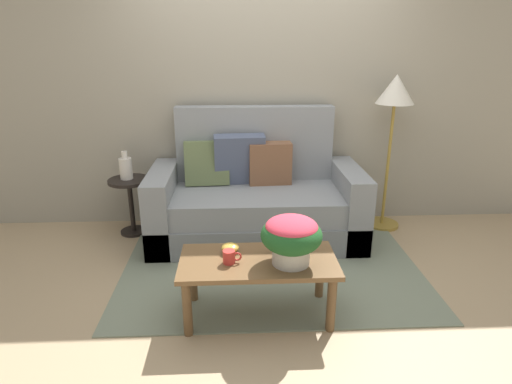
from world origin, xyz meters
TOP-DOWN VIEW (x-y plane):
  - ground_plane at (0.00, 0.00)m, footprint 14.00×14.00m
  - wall_back at (0.00, 1.17)m, footprint 6.40×0.12m
  - area_rug at (0.00, 0.07)m, footprint 2.38×1.66m
  - couch at (-0.10, 0.70)m, footprint 1.90×0.89m
  - coffee_table at (-0.14, -0.56)m, footprint 1.02×0.50m
  - side_table at (-1.27, 0.82)m, footprint 0.38×0.38m
  - floor_lamp at (1.18, 0.87)m, footprint 0.35×0.35m
  - potted_plant at (0.06, -0.61)m, footprint 0.39×0.39m
  - coffee_mug at (-0.32, -0.59)m, footprint 0.12×0.08m
  - snack_bowl at (-0.32, -0.45)m, footprint 0.12×0.12m
  - table_vase at (-1.29, 0.83)m, footprint 0.11×0.11m

SIDE VIEW (x-z plane):
  - ground_plane at x=0.00m, z-range 0.00..0.00m
  - area_rug at x=0.00m, z-range 0.00..0.01m
  - coffee_table at x=-0.14m, z-range 0.14..0.56m
  - couch at x=-0.10m, z-range -0.23..0.95m
  - side_table at x=-1.27m, z-range 0.10..0.65m
  - snack_bowl at x=-0.32m, z-range 0.42..0.48m
  - coffee_mug at x=-0.32m, z-range 0.42..0.50m
  - potted_plant at x=0.06m, z-range 0.45..0.77m
  - table_vase at x=-1.29m, z-range 0.52..0.78m
  - floor_lamp at x=1.18m, z-range 0.47..1.94m
  - wall_back at x=0.00m, z-range 0.00..2.74m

